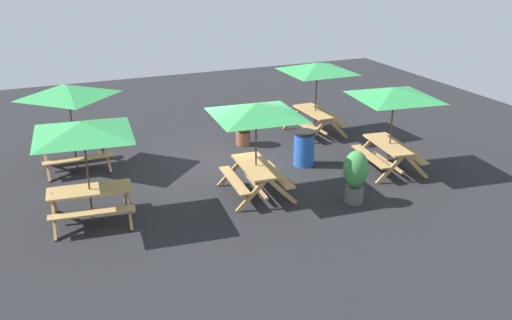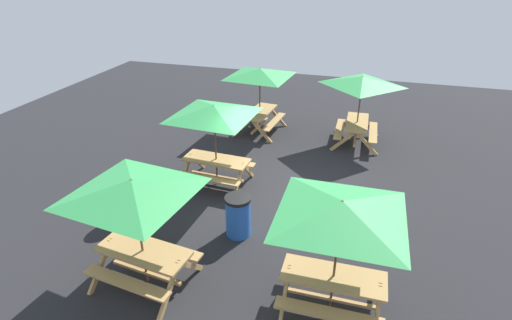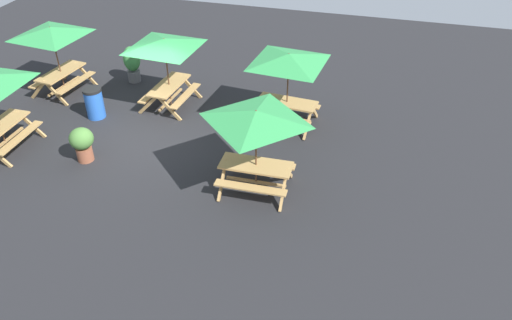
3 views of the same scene
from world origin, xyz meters
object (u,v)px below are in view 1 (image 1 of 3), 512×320
(picnic_table_3, at_px, (83,136))
(potted_plant_0, at_px, (355,174))
(picnic_table_4, at_px, (394,99))
(picnic_table_1, at_px, (317,73))
(trash_bin_blue, at_px, (304,148))
(picnic_table_2, at_px, (256,116))
(potted_plant_1, at_px, (243,126))
(picnic_table_0, at_px, (69,97))

(picnic_table_3, height_order, potted_plant_0, picnic_table_3)
(picnic_table_3, height_order, picnic_table_4, same)
(picnic_table_3, bearing_deg, potted_plant_0, -8.28)
(picnic_table_1, bearing_deg, trash_bin_blue, 144.84)
(picnic_table_3, relative_size, potted_plant_0, 2.17)
(picnic_table_2, bearing_deg, picnic_table_3, 91.98)
(picnic_table_1, relative_size, picnic_table_2, 1.00)
(potted_plant_1, bearing_deg, picnic_table_0, -179.92)
(potted_plant_0, bearing_deg, picnic_table_0, 140.39)
(picnic_table_0, xyz_separation_m, picnic_table_2, (3.84, -3.49, 0.00))
(picnic_table_3, bearing_deg, picnic_table_1, 30.44)
(potted_plant_0, bearing_deg, picnic_table_4, 35.62)
(picnic_table_4, bearing_deg, picnic_table_3, 96.49)
(picnic_table_4, height_order, potted_plant_1, picnic_table_4)
(picnic_table_2, bearing_deg, picnic_table_4, -85.34)
(picnic_table_3, relative_size, potted_plant_1, 2.82)
(picnic_table_1, height_order, picnic_table_3, same)
(trash_bin_blue, distance_m, potted_plant_0, 2.62)
(picnic_table_0, distance_m, trash_bin_blue, 6.39)
(picnic_table_4, relative_size, trash_bin_blue, 2.87)
(picnic_table_1, xyz_separation_m, potted_plant_0, (-1.58, -4.89, -1.27))
(picnic_table_4, xyz_separation_m, trash_bin_blue, (-1.92, 1.23, -1.49))
(trash_bin_blue, relative_size, potted_plant_1, 0.98)
(picnic_table_1, bearing_deg, picnic_table_3, 114.42)
(potted_plant_0, height_order, potted_plant_1, potted_plant_0)
(picnic_table_0, distance_m, potted_plant_1, 5.09)
(picnic_table_0, relative_size, picnic_table_3, 0.83)
(potted_plant_0, xyz_separation_m, potted_plant_1, (-0.92, 4.81, -0.13))
(picnic_table_2, distance_m, picnic_table_4, 3.90)
(picnic_table_1, xyz_separation_m, potted_plant_1, (-2.50, -0.08, -1.41))
(picnic_table_1, height_order, potted_plant_1, picnic_table_1)
(potted_plant_0, bearing_deg, potted_plant_1, 100.80)
(picnic_table_0, height_order, potted_plant_1, picnic_table_0)
(picnic_table_1, distance_m, trash_bin_blue, 3.15)
(trash_bin_blue, bearing_deg, picnic_table_1, 55.39)
(picnic_table_0, bearing_deg, potted_plant_0, -40.61)
(picnic_table_1, bearing_deg, potted_plant_1, 91.29)
(picnic_table_2, bearing_deg, trash_bin_blue, -53.09)
(picnic_table_0, xyz_separation_m, potted_plant_1, (4.89, 0.01, -1.41))
(picnic_table_1, xyz_separation_m, picnic_table_2, (-3.55, -3.58, 0.00))
(picnic_table_2, distance_m, trash_bin_blue, 2.79)
(picnic_table_1, relative_size, picnic_table_4, 1.01)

